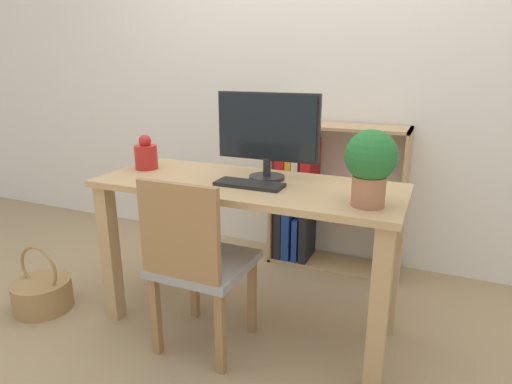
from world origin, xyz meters
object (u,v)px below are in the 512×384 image
(monitor, at_px, (267,131))
(chair, at_px, (197,260))
(keyboard, at_px, (249,184))
(potted_plant, at_px, (371,163))
(bookshelf, at_px, (312,199))
(vase, at_px, (146,155))
(basket, at_px, (42,293))

(monitor, xyz_separation_m, chair, (-0.18, -0.37, -0.52))
(keyboard, distance_m, chair, 0.40)
(potted_plant, distance_m, bookshelf, 1.17)
(bookshelf, bearing_deg, vase, -129.89)
(keyboard, bearing_deg, potted_plant, -7.50)
(potted_plant, xyz_separation_m, chair, (-0.68, -0.15, -0.46))
(vase, distance_m, bookshelf, 1.10)
(monitor, xyz_separation_m, keyboard, (-0.02, -0.15, -0.22))
(keyboard, distance_m, vase, 0.63)
(vase, bearing_deg, chair, -33.14)
(bookshelf, height_order, basket, bookshelf)
(potted_plant, distance_m, basket, 1.83)
(chair, bearing_deg, vase, 156.26)
(chair, height_order, basket, chair)
(keyboard, relative_size, bookshelf, 0.34)
(basket, bearing_deg, bookshelf, 44.98)
(basket, bearing_deg, vase, 35.97)
(keyboard, bearing_deg, chair, -124.55)
(keyboard, height_order, vase, vase)
(keyboard, xyz_separation_m, vase, (-0.62, 0.09, 0.06))
(basket, bearing_deg, chair, 2.30)
(monitor, xyz_separation_m, basket, (-1.13, -0.41, -0.88))
(monitor, height_order, keyboard, monitor)
(vase, xyz_separation_m, chair, (0.47, -0.31, -0.37))
(monitor, height_order, bookshelf, monitor)
(potted_plant, bearing_deg, bookshelf, 117.31)
(monitor, bearing_deg, basket, -160.19)
(vase, height_order, potted_plant, potted_plant)
(vase, height_order, chair, vase)
(monitor, relative_size, bookshelf, 0.54)
(basket, bearing_deg, monitor, 19.81)
(keyboard, distance_m, basket, 1.31)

